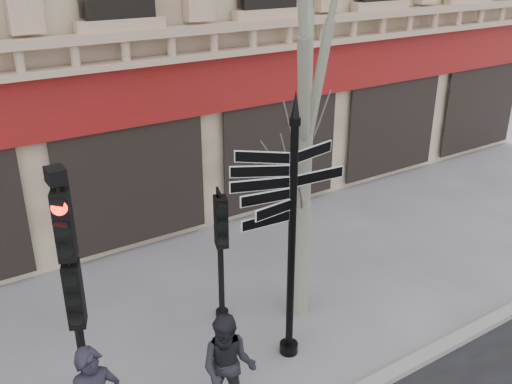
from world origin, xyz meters
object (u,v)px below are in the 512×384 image
(traffic_signal_main, at_px, (69,268))
(pedestrian_b, at_px, (228,368))
(fingerpost, at_px, (293,188))
(traffic_signal_secondary, at_px, (220,235))

(traffic_signal_main, relative_size, pedestrian_b, 2.27)
(fingerpost, xyz_separation_m, traffic_signal_secondary, (-0.43, 1.55, -1.36))
(fingerpost, distance_m, traffic_signal_main, 3.41)
(fingerpost, distance_m, traffic_signal_secondary, 2.10)
(fingerpost, xyz_separation_m, traffic_signal_main, (-3.30, 0.59, -0.61))
(traffic_signal_main, distance_m, traffic_signal_secondary, 3.12)
(fingerpost, bearing_deg, traffic_signal_secondary, 119.89)
(traffic_signal_secondary, bearing_deg, pedestrian_b, -97.41)
(traffic_signal_secondary, height_order, pedestrian_b, traffic_signal_secondary)
(fingerpost, bearing_deg, traffic_signal_main, -175.81)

